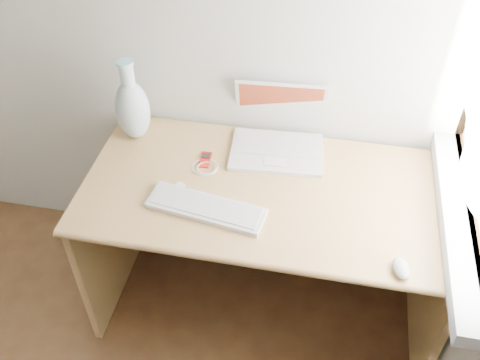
% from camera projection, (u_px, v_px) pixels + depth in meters
% --- Properties ---
extents(desk, '(1.40, 0.70, 0.74)m').
position_uv_depth(desk, '(269.00, 212.00, 2.21)').
color(desk, tan).
rests_on(desk, floor).
extents(laptop, '(0.39, 0.33, 0.25)m').
position_uv_depth(laptop, '(279.00, 135.00, 2.15)').
color(laptop, white).
rests_on(laptop, desk).
extents(external_keyboard, '(0.44, 0.19, 0.02)m').
position_uv_depth(external_keyboard, '(206.00, 208.00, 1.92)').
color(external_keyboard, white).
rests_on(external_keyboard, desk).
extents(mouse, '(0.08, 0.10, 0.03)m').
position_uv_depth(mouse, '(401.00, 268.00, 1.72)').
color(mouse, white).
rests_on(mouse, desk).
extents(ipod, '(0.05, 0.10, 0.01)m').
position_uv_depth(ipod, '(205.00, 160.00, 2.12)').
color(ipod, '#A4160B').
rests_on(ipod, desk).
extents(cable_coil, '(0.12, 0.12, 0.01)m').
position_uv_depth(cable_coil, '(205.00, 167.00, 2.09)').
color(cable_coil, white).
rests_on(cable_coil, desk).
extents(remote, '(0.07, 0.09, 0.01)m').
position_uv_depth(remote, '(175.00, 190.00, 2.00)').
color(remote, white).
rests_on(remote, desk).
extents(vase, '(0.14, 0.14, 0.36)m').
position_uv_depth(vase, '(132.00, 108.00, 2.14)').
color(vase, silver).
rests_on(vase, desk).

